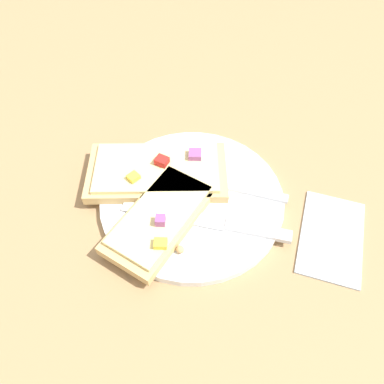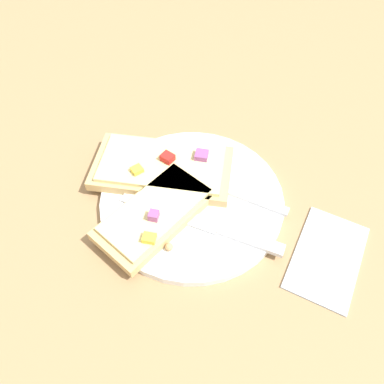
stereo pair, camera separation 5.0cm
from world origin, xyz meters
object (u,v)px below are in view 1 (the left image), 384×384
object	(u,v)px
pizza_slice_corner	(160,218)
napkin	(332,237)
knife	(218,223)
fork	(201,180)
plate	(192,199)
pizza_slice_main	(157,171)

from	to	relation	value
pizza_slice_corner	napkin	world-z (taller)	pizza_slice_corner
knife	napkin	world-z (taller)	knife
fork	pizza_slice_corner	xyz separation A→B (m)	(-0.08, 0.03, 0.01)
plate	pizza_slice_main	world-z (taller)	pizza_slice_main
pizza_slice_main	pizza_slice_corner	size ratio (longest dim) A/B	1.23
pizza_slice_main	pizza_slice_corner	world-z (taller)	pizza_slice_corner
pizza_slice_main	napkin	xyz separation A→B (m)	(-0.02, -0.25, -0.02)
fork	knife	world-z (taller)	knife
knife	pizza_slice_main	size ratio (longest dim) A/B	1.03
pizza_slice_corner	napkin	xyz separation A→B (m)	(0.05, -0.22, -0.02)
plate	fork	size ratio (longest dim) A/B	1.15
napkin	knife	bearing A→B (deg)	101.91
pizza_slice_main	napkin	size ratio (longest dim) A/B	1.67
knife	pizza_slice_corner	distance (m)	0.07
knife	plate	bearing A→B (deg)	-39.60
plate	fork	bearing A→B (deg)	-8.16
pizza_slice_main	plate	bearing A→B (deg)	141.57
knife	napkin	xyz separation A→B (m)	(0.03, -0.14, -0.01)
plate	pizza_slice_corner	world-z (taller)	pizza_slice_corner
fork	pizza_slice_main	distance (m)	0.06
knife	pizza_slice_corner	bearing A→B (deg)	10.23
plate	fork	xyz separation A→B (m)	(0.03, -0.00, 0.01)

